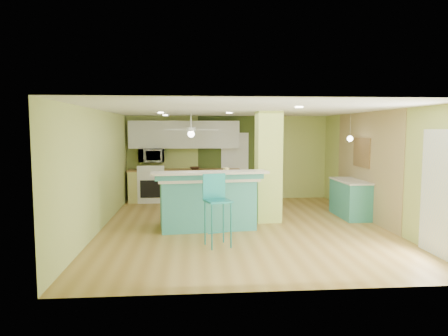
{
  "coord_description": "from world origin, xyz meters",
  "views": [
    {
      "loc": [
        -1.08,
        -8.43,
        2.09
      ],
      "look_at": [
        -0.37,
        0.4,
        1.24
      ],
      "focal_mm": 32.0,
      "sensor_mm": 36.0,
      "label": 1
    }
  ],
  "objects_px": {
    "bar_stool": "(216,198)",
    "side_counter": "(350,198)",
    "fruit_bowl": "(195,168)",
    "peninsula": "(207,201)",
    "canister": "(226,172)"
  },
  "relations": [
    {
      "from": "peninsula",
      "to": "fruit_bowl",
      "type": "relative_size",
      "value": 7.77
    },
    {
      "from": "side_counter",
      "to": "peninsula",
      "type": "bearing_deg",
      "value": -167.06
    },
    {
      "from": "peninsula",
      "to": "canister",
      "type": "xyz_separation_m",
      "value": [
        0.44,
        0.3,
        0.59
      ]
    },
    {
      "from": "fruit_bowl",
      "to": "canister",
      "type": "bearing_deg",
      "value": -76.79
    },
    {
      "from": "peninsula",
      "to": "bar_stool",
      "type": "bearing_deg",
      "value": -91.21
    },
    {
      "from": "side_counter",
      "to": "fruit_bowl",
      "type": "relative_size",
      "value": 4.5
    },
    {
      "from": "peninsula",
      "to": "bar_stool",
      "type": "height_order",
      "value": "bar_stool"
    },
    {
      "from": "side_counter",
      "to": "fruit_bowl",
      "type": "bearing_deg",
      "value": 147.47
    },
    {
      "from": "bar_stool",
      "to": "peninsula",
      "type": "bearing_deg",
      "value": 77.66
    },
    {
      "from": "bar_stool",
      "to": "side_counter",
      "type": "xyz_separation_m",
      "value": [
        3.35,
        2.12,
        -0.42
      ]
    },
    {
      "from": "peninsula",
      "to": "side_counter",
      "type": "xyz_separation_m",
      "value": [
        3.47,
        0.8,
        -0.13
      ]
    },
    {
      "from": "bar_stool",
      "to": "canister",
      "type": "height_order",
      "value": "bar_stool"
    },
    {
      "from": "peninsula",
      "to": "canister",
      "type": "distance_m",
      "value": 0.79
    },
    {
      "from": "side_counter",
      "to": "fruit_bowl",
      "type": "distance_m",
      "value": 4.42
    },
    {
      "from": "peninsula",
      "to": "canister",
      "type": "relative_size",
      "value": 14.17
    }
  ]
}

